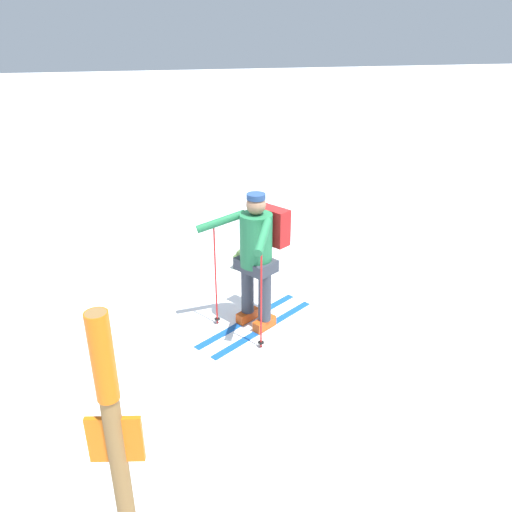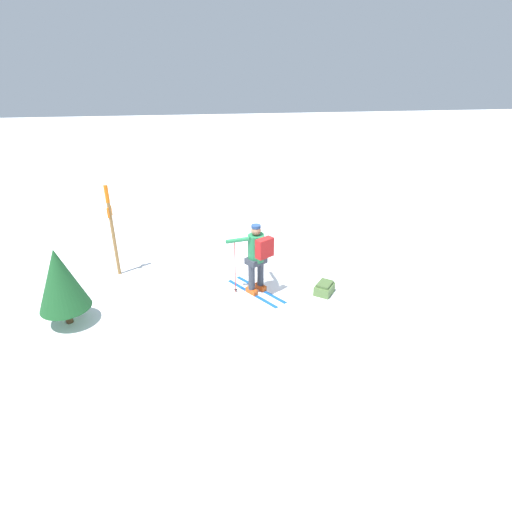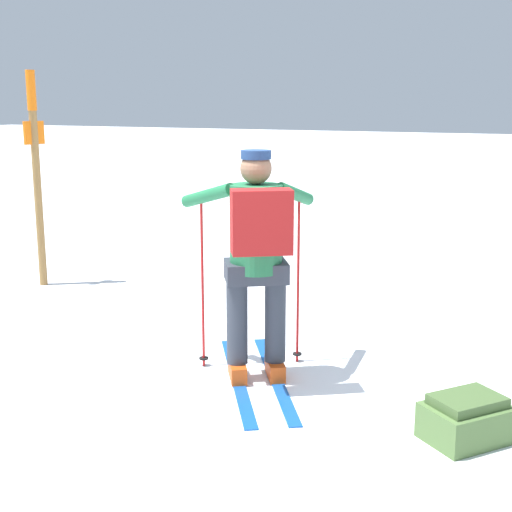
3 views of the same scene
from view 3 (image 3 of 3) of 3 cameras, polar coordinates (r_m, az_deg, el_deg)
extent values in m
plane|color=white|center=(4.94, -3.13, -11.06)|extent=(80.00, 80.00, 0.00)
cube|color=#144C9E|center=(5.20, -1.53, -9.78)|extent=(0.96, 1.43, 0.01)
cube|color=#C64714|center=(5.17, -1.54, -9.12)|extent=(0.25, 0.31, 0.12)
cylinder|color=#2D333D|center=(5.04, -1.56, -4.95)|extent=(0.15, 0.15, 0.67)
cube|color=#144C9E|center=(5.23, 1.52, -9.64)|extent=(0.96, 1.43, 0.01)
cube|color=#C64714|center=(5.21, 1.53, -8.97)|extent=(0.25, 0.31, 0.12)
cylinder|color=#2D333D|center=(5.07, 1.55, -4.83)|extent=(0.15, 0.15, 0.67)
cube|color=#2D333D|center=(4.97, 0.00, -1.22)|extent=(0.53, 0.49, 0.14)
cylinder|color=#1E663D|center=(4.90, 0.00, 2.22)|extent=(0.36, 0.36, 0.61)
sphere|color=#8C664C|center=(4.85, 0.00, 7.02)|extent=(0.22, 0.22, 0.22)
cylinder|color=navy|center=(4.84, 0.00, 8.12)|extent=(0.21, 0.21, 0.06)
cube|color=maroon|center=(4.62, 0.44, 2.75)|extent=(0.43, 0.37, 0.42)
cylinder|color=red|center=(5.26, -4.30, -2.23)|extent=(0.02, 0.02, 1.28)
cylinder|color=black|center=(5.44, -4.20, -8.16)|extent=(0.07, 0.07, 0.01)
cylinder|color=#1E663D|center=(5.07, -3.89, 4.84)|extent=(0.55, 0.33, 0.23)
cylinder|color=red|center=(5.35, 3.39, -1.98)|extent=(0.02, 0.02, 1.28)
cylinder|color=black|center=(5.52, 3.31, -7.82)|extent=(0.07, 0.07, 0.01)
cylinder|color=#1E663D|center=(5.15, 3.16, 4.97)|extent=(0.10, 0.57, 0.23)
cube|color=#4C6B38|center=(4.48, 16.45, -12.68)|extent=(0.57, 0.59, 0.22)
cube|color=#415B2F|center=(4.42, 16.56, -11.05)|extent=(0.47, 0.49, 0.06)
cylinder|color=olive|center=(7.89, -17.11, 5.79)|extent=(0.08, 0.08, 2.26)
cylinder|color=orange|center=(7.84, -17.55, 12.53)|extent=(0.10, 0.10, 0.41)
cube|color=orange|center=(7.85, -17.34, 9.40)|extent=(0.08, 0.24, 0.24)
camera|label=1|loc=(9.06, -27.50, 19.20)|focal=35.00mm
camera|label=2|loc=(5.54, -116.54, 23.99)|focal=28.00mm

